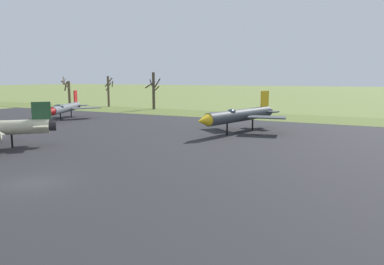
# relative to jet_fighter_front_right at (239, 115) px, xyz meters

# --- Properties ---
(ground_plane) EXTENTS (600.00, 600.00, 0.00)m
(ground_plane) POSITION_rel_jet_fighter_front_right_xyz_m (-4.66, -26.12, -2.17)
(ground_plane) COLOR olive
(asphalt_apron) EXTENTS (104.93, 49.17, 0.05)m
(asphalt_apron) POSITION_rel_jet_fighter_front_right_xyz_m (-4.66, -11.37, -2.14)
(asphalt_apron) COLOR #28282B
(asphalt_apron) RESTS_ON ground
(grass_verge_strip) EXTENTS (164.93, 12.00, 0.06)m
(grass_verge_strip) POSITION_rel_jet_fighter_front_right_xyz_m (-4.66, 19.21, -2.14)
(grass_verge_strip) COLOR #5C6C31
(grass_verge_strip) RESTS_ON ground
(jet_fighter_front_right) EXTENTS (10.63, 15.09, 4.96)m
(jet_fighter_front_right) POSITION_rel_jet_fighter_front_right_xyz_m (0.00, 0.00, 0.00)
(jet_fighter_front_right) COLOR #33383D
(jet_fighter_front_right) RESTS_ON ground
(jet_fighter_rear_right) EXTENTS (9.31, 12.43, 4.52)m
(jet_fighter_rear_right) POSITION_rel_jet_fighter_front_right_xyz_m (-29.54, 0.74, -0.27)
(jet_fighter_rear_right) COLOR #565B60
(jet_fighter_rear_right) RESTS_ON ground
(info_placard_rear_right) EXTENTS (0.50, 0.25, 1.03)m
(info_placard_rear_right) POSITION_rel_jet_fighter_front_right_xyz_m (-26.61, -5.54, -1.54)
(info_placard_rear_right) COLOR black
(info_placard_rear_right) RESTS_ON ground
(bare_tree_far_left) EXTENTS (3.23, 2.33, 7.03)m
(bare_tree_far_left) POSITION_rel_jet_fighter_front_right_xyz_m (-51.70, 23.27, 1.44)
(bare_tree_far_left) COLOR brown
(bare_tree_far_left) RESTS_ON ground
(bare_tree_left_of_center) EXTENTS (2.84, 1.79, 7.09)m
(bare_tree_left_of_center) POSITION_rel_jet_fighter_front_right_xyz_m (-40.46, 24.73, 1.77)
(bare_tree_left_of_center) COLOR brown
(bare_tree_left_of_center) RESTS_ON ground
(bare_tree_center) EXTENTS (3.18, 2.63, 7.85)m
(bare_tree_center) POSITION_rel_jet_fighter_front_right_xyz_m (-27.16, 23.31, 2.00)
(bare_tree_center) COLOR #42382D
(bare_tree_center) RESTS_ON ground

